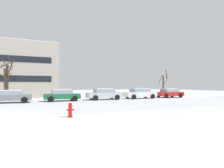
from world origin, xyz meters
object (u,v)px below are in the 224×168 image
at_px(parked_car_white, 140,93).
at_px(fire_hydrant, 70,109).
at_px(parked_car_gray, 11,96).
at_px(parked_car_silver, 104,94).
at_px(parked_car_red, 169,93).
at_px(parked_car_green, 62,95).

bearing_deg(parked_car_white, fire_hydrant, -136.72).
distance_m(parked_car_gray, parked_car_silver, 10.62).
distance_m(parked_car_gray, parked_car_white, 15.93).
relative_size(parked_car_silver, parked_car_red, 1.09).
bearing_deg(parked_car_red, parked_car_white, -178.74).
bearing_deg(parked_car_silver, parked_car_gray, -179.69).
distance_m(fire_hydrant, parked_car_gray, 12.14).
distance_m(parked_car_green, parked_car_white, 10.63).
relative_size(parked_car_green, parked_car_silver, 0.92).
height_order(parked_car_gray, parked_car_red, parked_car_gray).
distance_m(parked_car_silver, parked_car_white, 5.32).
xyz_separation_m(parked_car_green, parked_car_red, (15.93, -0.12, -0.02)).
bearing_deg(parked_car_gray, fire_hydrant, -71.30).
distance_m(parked_car_gray, parked_car_green, 5.31).
height_order(fire_hydrant, parked_car_red, parked_car_red).
relative_size(parked_car_gray, parked_car_white, 0.91).
bearing_deg(parked_car_silver, fire_hydrant, -120.21).
relative_size(parked_car_white, parked_car_red, 1.11).
distance_m(fire_hydrant, parked_car_white, 16.54).
xyz_separation_m(parked_car_gray, parked_car_red, (21.24, -0.05, -0.01)).
relative_size(parked_car_green, parked_car_white, 0.90).
bearing_deg(fire_hydrant, parked_car_red, 33.43).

